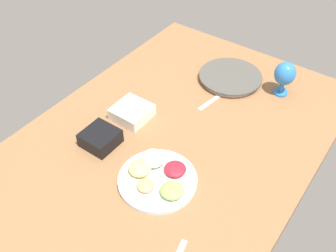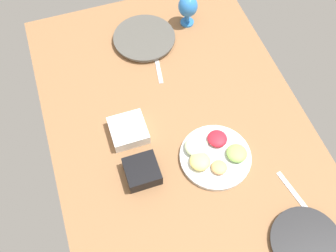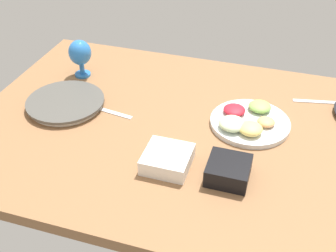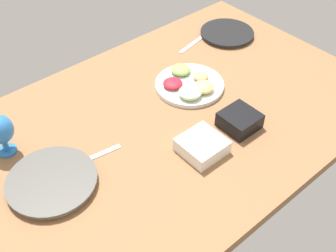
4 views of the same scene
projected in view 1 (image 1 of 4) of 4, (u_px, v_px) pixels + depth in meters
The scene contains 7 objects.
ground_plane at pixel (165, 148), 149.97cm from camera, with size 160.00×104.00×4.00cm, color #8C603D.
dinner_plate_left at pixel (231, 78), 177.50cm from camera, with size 28.79×28.79×2.65cm.
fruit_platter at pixel (157, 177), 134.53cm from camera, with size 27.74×27.74×5.28cm.
hurricane_glass_blue at pixel (285, 75), 164.66cm from camera, with size 9.12×9.12×15.65cm.
square_bowl_black at pixel (100, 138), 146.54cm from camera, with size 12.47×12.47×5.85cm.
square_bowl_white at pixel (132, 112), 158.04cm from camera, with size 14.14×14.14×5.04cm.
fork_by_left_plate at pixel (213, 100), 167.54cm from camera, with size 18.00×1.80×0.60cm, color silver.
Camera 1 is at (83.26, 61.19, 107.03)cm, focal length 41.38 mm.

